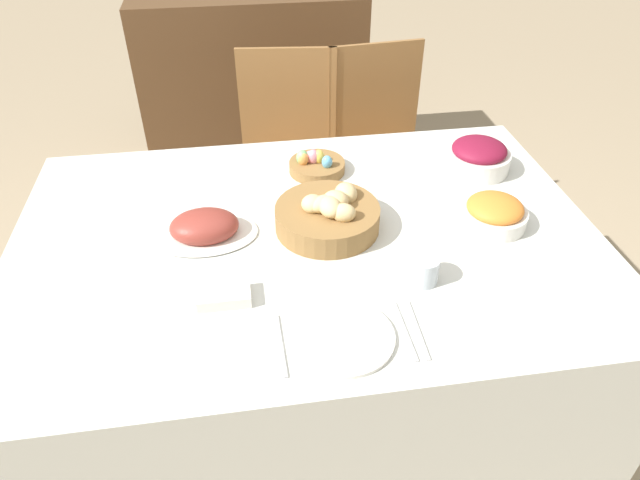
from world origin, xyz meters
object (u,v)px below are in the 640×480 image
object	(u,v)px
chair_far_center	(289,157)
sideboard	(253,84)
egg_basket	(316,164)
dinner_plate	(343,337)
carrot_bowl	(494,213)
beet_salad_bowl	(478,156)
drinking_cup	(423,269)
fork	(281,345)
spoon	(417,329)
knife	(404,331)
butter_dish	(224,295)
bread_basket	(329,215)
chair_far_right	(380,150)
ham_platter	(205,228)

from	to	relation	value
chair_far_center	sideboard	bearing A→B (deg)	102.91
egg_basket	dinner_plate	size ratio (longest dim) A/B	0.78
egg_basket	carrot_bowl	distance (m)	0.59
beet_salad_bowl	drinking_cup	xyz separation A→B (m)	(-0.34, -0.51, -0.01)
beet_salad_bowl	fork	xyz separation A→B (m)	(-0.72, -0.68, -0.05)
beet_salad_bowl	spoon	bearing A→B (deg)	-120.71
sideboard	beet_salad_bowl	world-z (taller)	sideboard
fork	egg_basket	bearing A→B (deg)	74.64
dinner_plate	knife	distance (m)	0.14
egg_basket	butter_dish	bearing A→B (deg)	-118.37
bread_basket	drinking_cup	distance (m)	0.33
drinking_cup	sideboard	bearing A→B (deg)	99.04
knife	butter_dish	distance (m)	0.44
beet_salad_bowl	knife	world-z (taller)	beet_salad_bowl
bread_basket	butter_dish	size ratio (longest dim) A/B	2.27
sideboard	fork	xyz separation A→B (m)	(-0.05, -2.22, 0.28)
bread_basket	carrot_bowl	bearing A→B (deg)	-6.33
sideboard	spoon	xyz separation A→B (m)	(0.27, -2.22, 0.28)
bread_basket	sideboard	bearing A→B (deg)	94.09
chair_far_right	chair_far_center	distance (m)	0.41
carrot_bowl	beet_salad_bowl	world-z (taller)	beet_salad_bowl
sideboard	carrot_bowl	bearing A→B (deg)	-72.00
carrot_bowl	beet_salad_bowl	xyz separation A→B (m)	(0.07, 0.30, 0.01)
sideboard	bread_basket	distance (m)	1.83
spoon	butter_dish	bearing A→B (deg)	159.98
beet_salad_bowl	fork	world-z (taller)	beet_salad_bowl
knife	carrot_bowl	bearing A→B (deg)	44.65
bread_basket	ham_platter	distance (m)	0.35
ham_platter	butter_dish	world-z (taller)	ham_platter
beet_salad_bowl	drinking_cup	bearing A→B (deg)	-123.79
sideboard	dinner_plate	xyz separation A→B (m)	(0.09, -2.22, 0.29)
chair_far_center	ham_platter	size ratio (longest dim) A/B	3.20
carrot_bowl	spoon	xyz separation A→B (m)	(-0.33, -0.37, -0.04)
ham_platter	drinking_cup	xyz separation A→B (m)	(0.55, -0.28, 0.01)
bread_basket	butter_dish	distance (m)	0.40
chair_far_right	chair_far_center	bearing A→B (deg)	174.07
chair_far_center	drinking_cup	bearing A→B (deg)	-72.79
ham_platter	fork	distance (m)	0.47
chair_far_center	fork	distance (m)	1.36
beet_salad_bowl	butter_dish	size ratio (longest dim) A/B	1.60
ham_platter	spoon	world-z (taller)	ham_platter
fork	bread_basket	bearing A→B (deg)	66.09
dinner_plate	knife	world-z (taller)	dinner_plate
bread_basket	spoon	world-z (taller)	bread_basket
egg_basket	beet_salad_bowl	bearing A→B (deg)	-7.43
egg_basket	ham_platter	distance (m)	0.47
beet_salad_bowl	dinner_plate	size ratio (longest dim) A/B	0.88
chair_far_center	spoon	world-z (taller)	chair_far_center
ham_platter	spoon	size ratio (longest dim) A/B	1.58
chair_far_center	beet_salad_bowl	bearing A→B (deg)	-42.50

